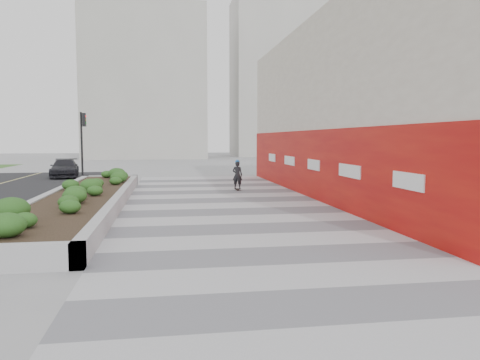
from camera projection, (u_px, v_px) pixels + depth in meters
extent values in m
plane|color=gray|center=(262.00, 242.00, 11.85)|extent=(160.00, 160.00, 0.00)
cube|color=#A8A8AD|center=(242.00, 221.00, 14.81)|extent=(8.00, 36.00, 0.01)
cube|color=beige|center=(372.00, 109.00, 21.45)|extent=(6.00, 24.00, 8.00)
cube|color=red|center=(308.00, 164.00, 21.21)|extent=(0.12, 24.00, 3.00)
cube|color=#9E9EA0|center=(6.00, 258.00, 9.15)|extent=(3.00, 0.30, 0.55)
cube|color=#9E9EA0|center=(111.00, 180.00, 26.57)|extent=(3.00, 0.30, 0.55)
cube|color=#9E9EA0|center=(47.00, 201.00, 17.65)|extent=(0.30, 18.00, 0.55)
cube|color=#9E9EA0|center=(120.00, 200.00, 18.07)|extent=(0.30, 18.00, 0.55)
cube|color=#2D2116|center=(84.00, 201.00, 17.86)|extent=(2.40, 17.40, 0.50)
cylinder|color=black|center=(82.00, 148.00, 27.75)|extent=(0.12, 0.12, 4.20)
cube|color=black|center=(84.00, 120.00, 27.63)|extent=(0.18, 0.28, 0.80)
cube|color=#ADAAA3|center=(146.00, 85.00, 64.32)|extent=(16.00, 12.00, 20.00)
cube|color=#ADAAA3|center=(279.00, 78.00, 72.18)|extent=(14.00, 10.00, 24.00)
cylinder|color=#595654|center=(258.00, 221.00, 14.88)|extent=(0.44, 0.44, 0.01)
cube|color=black|center=(237.00, 189.00, 23.84)|extent=(0.28, 0.74, 0.02)
imported|color=black|center=(237.00, 175.00, 23.78)|extent=(0.61, 0.52, 1.42)
sphere|color=blue|center=(237.00, 162.00, 23.72)|extent=(0.23, 0.23, 0.23)
imported|color=black|center=(65.00, 168.00, 32.00)|extent=(2.31, 4.50, 1.25)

